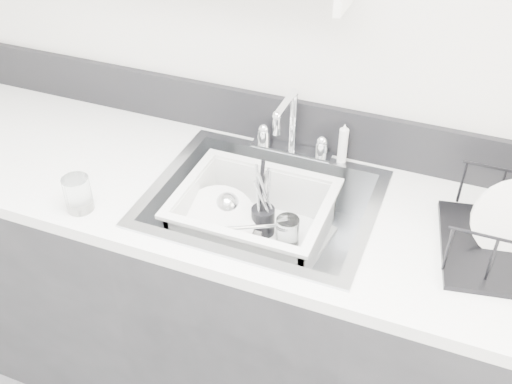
% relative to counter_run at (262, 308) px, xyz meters
% --- Properties ---
extents(counter_run, '(3.20, 0.62, 0.92)m').
position_rel_counter_run_xyz_m(counter_run, '(0.00, 0.00, 0.00)').
color(counter_run, '#252528').
rests_on(counter_run, ground).
extents(backsplash, '(3.20, 0.02, 0.16)m').
position_rel_counter_run_xyz_m(backsplash, '(0.00, 0.30, 0.54)').
color(backsplash, black).
rests_on(backsplash, counter_run).
extents(sink, '(0.64, 0.52, 0.20)m').
position_rel_counter_run_xyz_m(sink, '(0.00, 0.00, 0.37)').
color(sink, silver).
rests_on(sink, counter_run).
extents(faucet, '(0.26, 0.18, 0.23)m').
position_rel_counter_run_xyz_m(faucet, '(0.00, 0.25, 0.52)').
color(faucet, silver).
rests_on(faucet, counter_run).
extents(side_sprayer, '(0.03, 0.03, 0.14)m').
position_rel_counter_run_xyz_m(side_sprayer, '(0.16, 0.25, 0.53)').
color(side_sprayer, silver).
rests_on(side_sprayer, counter_run).
extents(wash_tub, '(0.48, 0.41, 0.17)m').
position_rel_counter_run_xyz_m(wash_tub, '(-0.03, -0.00, 0.38)').
color(wash_tub, silver).
rests_on(wash_tub, sink).
extents(plate_stack, '(0.27, 0.26, 0.11)m').
position_rel_counter_run_xyz_m(plate_stack, '(-0.12, -0.02, 0.34)').
color(plate_stack, white).
rests_on(plate_stack, wash_tub).
extents(utensil_cup, '(0.07, 0.07, 0.24)m').
position_rel_counter_run_xyz_m(utensil_cup, '(-0.01, 0.03, 0.36)').
color(utensil_cup, black).
rests_on(utensil_cup, wash_tub).
extents(ladle, '(0.29, 0.30, 0.09)m').
position_rel_counter_run_xyz_m(ladle, '(-0.08, -0.02, 0.35)').
color(ladle, silver).
rests_on(ladle, wash_tub).
extents(tumbler_in_tub, '(0.08, 0.08, 0.10)m').
position_rel_counter_run_xyz_m(tumbler_in_tub, '(0.08, 0.00, 0.36)').
color(tumbler_in_tub, white).
rests_on(tumbler_in_tub, wash_tub).
extents(tumbler_counter, '(0.09, 0.09, 0.10)m').
position_rel_counter_run_xyz_m(tumbler_counter, '(-0.45, -0.23, 0.51)').
color(tumbler_counter, white).
rests_on(tumbler_counter, counter_run).
extents(bowl_small, '(0.11, 0.11, 0.03)m').
position_rel_counter_run_xyz_m(bowl_small, '(0.07, -0.09, 0.32)').
color(bowl_small, white).
rests_on(bowl_small, wash_tub).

